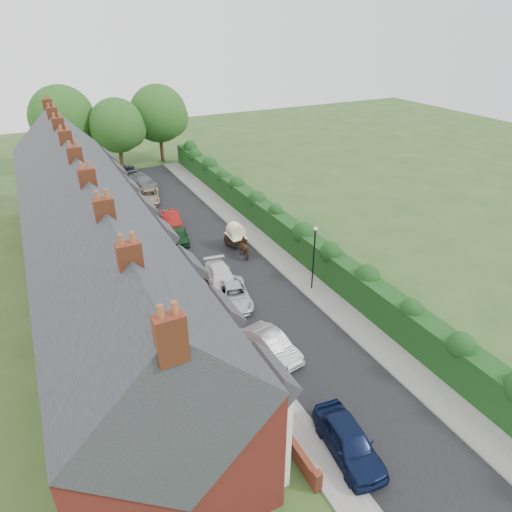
{
  "coord_description": "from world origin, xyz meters",
  "views": [
    {
      "loc": [
        -13.44,
        -20.27,
        18.45
      ],
      "look_at": [
        0.17,
        6.95,
        2.2
      ],
      "focal_mm": 32.0,
      "sensor_mm": 36.0,
      "label": 1
    }
  ],
  "objects": [
    {
      "name": "car_beige",
      "position": [
        -2.75,
        27.4,
        0.65
      ],
      "size": [
        3.23,
        5.08,
        1.31
      ],
      "primitive_type": "imported",
      "rotation": [
        0.0,
        0.0,
        -0.24
      ],
      "color": "tan",
      "rests_on": "ground"
    },
    {
      "name": "car_grey",
      "position": [
        -2.29,
        32.37,
        0.76
      ],
      "size": [
        3.36,
        5.62,
        1.53
      ],
      "primitive_type": "imported",
      "rotation": [
        0.0,
        0.0,
        0.25
      ],
      "color": "slate",
      "rests_on": "ground"
    },
    {
      "name": "tree_far_left",
      "position": [
        -2.65,
        40.08,
        5.71
      ],
      "size": [
        7.14,
        6.8,
        9.29
      ],
      "color": "#332316",
      "rests_on": "ground"
    },
    {
      "name": "car_navy",
      "position": [
        -2.99,
        -9.06,
        0.8
      ],
      "size": [
        2.43,
        4.88,
        1.6
      ],
      "primitive_type": "imported",
      "rotation": [
        0.0,
        0.0,
        -0.12
      ],
      "color": "#0B1433",
      "rests_on": "ground"
    },
    {
      "name": "car_green",
      "position": [
        -2.96,
        16.2,
        0.64
      ],
      "size": [
        2.13,
        3.93,
        1.27
      ],
      "primitive_type": "imported",
      "rotation": [
        0.0,
        0.0,
        -0.18
      ],
      "color": "black",
      "rests_on": "ground"
    },
    {
      "name": "hedge",
      "position": [
        5.4,
        11.0,
        1.6
      ],
      "size": [
        2.1,
        58.0,
        2.85
      ],
      "color": "#133D16",
      "rests_on": "ground"
    },
    {
      "name": "terrace_row",
      "position": [
        -10.87,
        9.98,
        4.47
      ],
      "size": [
        9.05,
        40.5,
        11.5
      ],
      "color": "maroon",
      "rests_on": "ground"
    },
    {
      "name": "pavement_hedge_side",
      "position": [
        3.6,
        11.0,
        0.06
      ],
      "size": [
        2.2,
        58.0,
        0.12
      ],
      "primitive_type": "cube",
      "color": "gray",
      "rests_on": "ground"
    },
    {
      "name": "road",
      "position": [
        -0.5,
        11.0,
        0.01
      ],
      "size": [
        6.0,
        58.0,
        0.02
      ],
      "primitive_type": "cube",
      "color": "black",
      "rests_on": "ground"
    },
    {
      "name": "pavement_house_side",
      "position": [
        -4.35,
        11.0,
        0.06
      ],
      "size": [
        1.7,
        58.0,
        0.12
      ],
      "primitive_type": "cube",
      "color": "gray",
      "rests_on": "ground"
    },
    {
      "name": "tree_far_right",
      "position": [
        3.39,
        42.08,
        6.31
      ],
      "size": [
        7.98,
        7.6,
        10.31
      ],
      "color": "#332316",
      "rests_on": "ground"
    },
    {
      "name": "car_black",
      "position": [
        -2.75,
        37.11,
        0.68
      ],
      "size": [
        2.31,
        4.2,
        1.35
      ],
      "primitive_type": "imported",
      "rotation": [
        0.0,
        0.0,
        -0.19
      ],
      "color": "black",
      "rests_on": "ground"
    },
    {
      "name": "ground",
      "position": [
        0.0,
        0.0,
        0.0
      ],
      "size": [
        140.0,
        140.0,
        0.0
      ],
      "primitive_type": "plane",
      "color": "#2D4C1E",
      "rests_on": "ground"
    },
    {
      "name": "car_red",
      "position": [
        -2.63,
        19.76,
        0.73
      ],
      "size": [
        1.97,
        4.54,
        1.45
      ],
      "primitive_type": "imported",
      "rotation": [
        0.0,
        0.0,
        -0.1
      ],
      "color": "maroon",
      "rests_on": "ground"
    },
    {
      "name": "kerb_hedge_side",
      "position": [
        2.55,
        11.0,
        0.07
      ],
      "size": [
        0.18,
        58.0,
        0.13
      ],
      "primitive_type": "cube",
      "color": "gray",
      "rests_on": "ground"
    },
    {
      "name": "horse",
      "position": [
        1.17,
        10.89,
        0.8
      ],
      "size": [
        0.89,
        1.9,
        1.59
      ],
      "primitive_type": "imported",
      "rotation": [
        0.0,
        0.0,
        3.12
      ],
      "color": "#442919",
      "rests_on": "ground"
    },
    {
      "name": "car_white",
      "position": [
        -2.51,
        7.53,
        0.7
      ],
      "size": [
        2.67,
        5.09,
        1.41
      ],
      "primitive_type": "imported",
      "rotation": [
        0.0,
        0.0,
        -0.15
      ],
      "color": "white",
      "rests_on": "ground"
    },
    {
      "name": "car_silver_a",
      "position": [
        -2.77,
        -1.21,
        0.7
      ],
      "size": [
        2.27,
        4.48,
        1.41
      ],
      "primitive_type": "imported",
      "rotation": [
        0.0,
        0.0,
        0.19
      ],
      "color": "#9B9A9F",
      "rests_on": "ground"
    },
    {
      "name": "kerb_house_side",
      "position": [
        -3.55,
        11.0,
        0.07
      ],
      "size": [
        0.18,
        58.0,
        0.13
      ],
      "primitive_type": "cube",
      "color": "gray",
      "rests_on": "ground"
    },
    {
      "name": "lamppost",
      "position": [
        3.4,
        4.0,
        3.3
      ],
      "size": [
        0.32,
        0.32,
        5.16
      ],
      "color": "black",
      "rests_on": "ground"
    },
    {
      "name": "car_silver_b",
      "position": [
        -2.55,
        5.0,
        0.64
      ],
      "size": [
        3.07,
        4.94,
        1.28
      ],
      "primitive_type": "imported",
      "rotation": [
        0.0,
        0.0,
        -0.22
      ],
      "color": "silver",
      "rests_on": "ground"
    },
    {
      "name": "garden_wall_row",
      "position": [
        -5.35,
        10.0,
        0.46
      ],
      "size": [
        0.35,
        40.35,
        1.1
      ],
      "color": "brown",
      "rests_on": "ground"
    },
    {
      "name": "tree_far_back",
      "position": [
        -8.59,
        43.08,
        6.62
      ],
      "size": [
        8.4,
        8.0,
        10.82
      ],
      "color": "#332316",
      "rests_on": "ground"
    },
    {
      "name": "horse_cart",
      "position": [
        1.17,
        12.92,
        1.31
      ],
      "size": [
        1.44,
        3.17,
        2.29
      ],
      "color": "black",
      "rests_on": "ground"
    }
  ]
}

